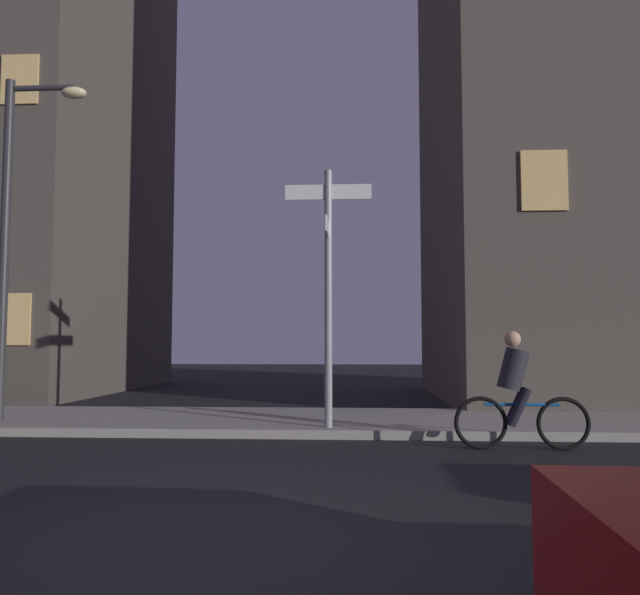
# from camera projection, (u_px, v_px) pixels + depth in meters

# --- Properties ---
(ground_plane) EXTENTS (80.00, 80.00, 0.00)m
(ground_plane) POSITION_uv_depth(u_px,v_px,m) (194.00, 540.00, 4.68)
(ground_plane) COLOR black
(sidewalk_kerb) EXTENTS (40.00, 3.37, 0.14)m
(sidewalk_kerb) POSITION_uv_depth(u_px,v_px,m) (290.00, 421.00, 11.28)
(sidewalk_kerb) COLOR gray
(sidewalk_kerb) RESTS_ON ground_plane
(signpost) EXTENTS (1.38, 1.40, 4.06)m
(signpost) POSITION_uv_depth(u_px,v_px,m) (328.00, 275.00, 10.08)
(signpost) COLOR gray
(signpost) RESTS_ON sidewalk_kerb
(street_lamp) EXTENTS (1.44, 0.28, 5.89)m
(street_lamp) POSITION_uv_depth(u_px,v_px,m) (16.00, 217.00, 10.97)
(street_lamp) COLOR #2D2D30
(street_lamp) RESTS_ON sidewalk_kerb
(cyclist) EXTENTS (1.82, 0.33, 1.61)m
(cyclist) POSITION_uv_depth(u_px,v_px,m) (517.00, 394.00, 8.68)
(cyclist) COLOR black
(cyclist) RESTS_ON ground_plane
(building_right_block) EXTENTS (9.37, 8.71, 18.78)m
(building_right_block) POSITION_uv_depth(u_px,v_px,m) (611.00, 45.00, 17.00)
(building_right_block) COLOR #4C443D
(building_right_block) RESTS_ON ground_plane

